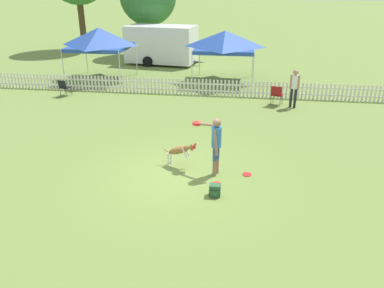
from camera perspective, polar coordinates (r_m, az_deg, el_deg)
ground_plane at (r=10.88m, az=-2.09°, el=-4.78°), size 240.00×240.00×0.00m
handler_person at (r=10.51m, az=3.53°, el=0.70°), size 0.92×0.90×1.72m
leaping_dog at (r=11.13m, az=-1.84°, el=-0.96°), size 1.18×0.52×0.86m
frisbee_near_handler at (r=10.43m, az=3.75°, el=-6.08°), size 0.26×0.26×0.02m
frisbee_near_dog at (r=11.01m, az=8.38°, el=-4.61°), size 0.26×0.26×0.02m
backpack_on_grass at (r=9.82m, az=3.51°, el=-7.06°), size 0.29×0.26×0.33m
picket_fence at (r=18.56m, az=2.47°, el=8.59°), size 26.79×0.04×0.79m
folding_chair_blue_left at (r=17.36m, az=12.79°, el=7.50°), size 0.62×0.63×0.91m
folding_chair_center at (r=19.44m, az=-18.92°, el=8.30°), size 0.53×0.55×0.80m
canopy_tent_main at (r=22.02m, az=-13.91°, el=15.36°), size 3.18×3.18×2.87m
canopy_tent_secondary at (r=20.94m, az=5.06°, el=15.41°), size 3.19×3.19×2.78m
spectator_standing at (r=17.07m, az=15.36°, el=8.71°), size 0.40×0.27×1.71m
equipment_trailer at (r=26.13m, az=-4.68°, el=14.94°), size 5.47×2.92×2.51m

